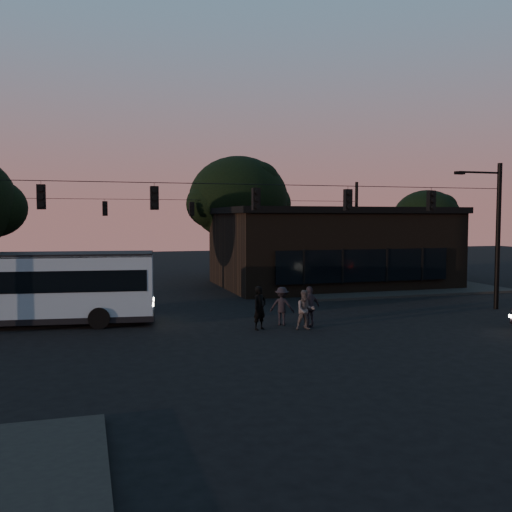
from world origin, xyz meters
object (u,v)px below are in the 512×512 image
object	(u,v)px
bus	(22,285)
pedestrian_a	(260,308)
pedestrian_c	(310,307)
pedestrian_b	(305,310)
pedestrian_d	(282,306)
building	(330,247)

from	to	relation	value
bus	pedestrian_a	distance (m)	10.42
bus	pedestrian_a	world-z (taller)	bus
pedestrian_c	pedestrian_a	bearing A→B (deg)	-24.69
pedestrian_b	pedestrian_c	size ratio (longest dim) A/B	0.94
bus	pedestrian_b	bearing A→B (deg)	-13.63
bus	pedestrian_c	bearing A→B (deg)	-11.17
pedestrian_a	pedestrian_d	bearing A→B (deg)	1.39
pedestrian_b	pedestrian_c	distance (m)	0.58
pedestrian_b	pedestrian_d	size ratio (longest dim) A/B	1.00
bus	pedestrian_a	size ratio (longest dim) A/B	6.26
bus	pedestrian_b	world-z (taller)	bus
pedestrian_a	pedestrian_b	distance (m)	1.92
bus	building	bearing A→B (deg)	34.76
pedestrian_a	pedestrian_d	world-z (taller)	pedestrian_a
pedestrian_b	pedestrian_d	xyz separation A→B (m)	(-0.57, 1.32, -0.00)
building	bus	world-z (taller)	building
building	bus	xyz separation A→B (m)	(-19.01, -9.89, -0.92)
pedestrian_c	pedestrian_d	xyz separation A→B (m)	(-0.96, 0.89, -0.05)
pedestrian_c	pedestrian_d	distance (m)	1.31
building	bus	size ratio (longest dim) A/B	1.34
pedestrian_a	pedestrian_c	world-z (taller)	pedestrian_a
pedestrian_a	pedestrian_d	xyz separation A→B (m)	(1.26, 0.75, -0.08)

